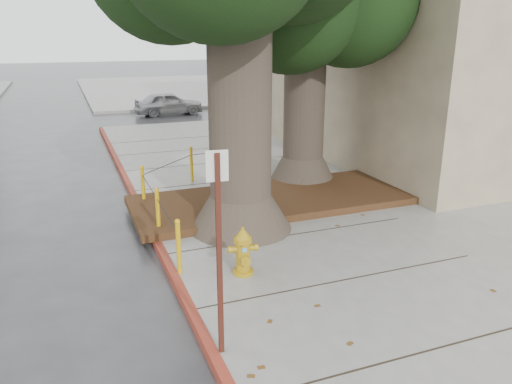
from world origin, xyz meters
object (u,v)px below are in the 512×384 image
(signpost, at_px, (219,244))
(car_red, at_px, (281,100))
(car_silver, at_px, (169,103))
(fire_hydrant, at_px, (243,251))

(signpost, relative_size, car_red, 0.65)
(signpost, relative_size, car_silver, 0.76)
(fire_hydrant, bearing_deg, car_red, 71.33)
(signpost, xyz_separation_m, car_red, (8.99, 18.52, -0.95))
(fire_hydrant, bearing_deg, signpost, -110.01)
(fire_hydrant, xyz_separation_m, car_red, (8.03, 16.65, 0.09))
(fire_hydrant, distance_m, car_red, 18.49)
(fire_hydrant, xyz_separation_m, signpost, (-0.96, -1.87, 1.05))
(car_silver, relative_size, car_red, 0.86)
(signpost, bearing_deg, fire_hydrant, 68.52)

